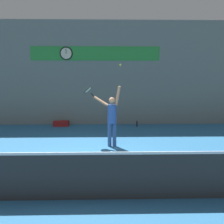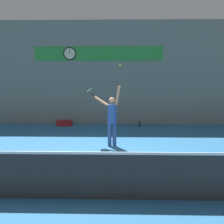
{
  "view_description": "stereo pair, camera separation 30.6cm",
  "coord_description": "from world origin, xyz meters",
  "px_view_note": "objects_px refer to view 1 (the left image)",
  "views": [
    {
      "loc": [
        0.57,
        -5.24,
        2.33
      ],
      "look_at": [
        0.73,
        1.94,
        1.19
      ],
      "focal_mm": 35.0,
      "sensor_mm": 36.0,
      "label": 1
    },
    {
      "loc": [
        0.88,
        -5.24,
        2.33
      ],
      "look_at": [
        0.73,
        1.94,
        1.19
      ],
      "focal_mm": 35.0,
      "sensor_mm": 36.0,
      "label": 2
    }
  ],
  "objects_px": {
    "tennis_ball": "(120,65)",
    "equipment_bag": "(61,124)",
    "scoreboard_clock": "(66,53)",
    "water_bottle": "(137,124)",
    "tennis_player": "(112,117)",
    "tennis_racket": "(88,90)"
  },
  "relations": [
    {
      "from": "tennis_racket",
      "to": "equipment_bag",
      "type": "height_order",
      "value": "tennis_racket"
    },
    {
      "from": "tennis_ball",
      "to": "scoreboard_clock",
      "type": "bearing_deg",
      "value": 122.87
    },
    {
      "from": "equipment_bag",
      "to": "tennis_ball",
      "type": "bearing_deg",
      "value": -51.27
    },
    {
      "from": "tennis_ball",
      "to": "tennis_racket",
      "type": "bearing_deg",
      "value": 150.99
    },
    {
      "from": "equipment_bag",
      "to": "tennis_player",
      "type": "bearing_deg",
      "value": -53.0
    },
    {
      "from": "scoreboard_clock",
      "to": "tennis_ball",
      "type": "bearing_deg",
      "value": -57.13
    },
    {
      "from": "water_bottle",
      "to": "equipment_bag",
      "type": "height_order",
      "value": "water_bottle"
    },
    {
      "from": "tennis_ball",
      "to": "water_bottle",
      "type": "bearing_deg",
      "value": 72.32
    },
    {
      "from": "water_bottle",
      "to": "equipment_bag",
      "type": "xyz_separation_m",
      "value": [
        -3.64,
        0.18,
        -0.0
      ]
    },
    {
      "from": "tennis_player",
      "to": "water_bottle",
      "type": "bearing_deg",
      "value": 67.02
    },
    {
      "from": "scoreboard_clock",
      "to": "tennis_racket",
      "type": "xyz_separation_m",
      "value": [
        1.29,
        -3.06,
        -1.57
      ]
    },
    {
      "from": "tennis_ball",
      "to": "equipment_bag",
      "type": "xyz_separation_m",
      "value": [
        -2.65,
        3.3,
        -2.59
      ]
    },
    {
      "from": "scoreboard_clock",
      "to": "tennis_player",
      "type": "xyz_separation_m",
      "value": [
        2.1,
        -3.51,
        -2.43
      ]
    },
    {
      "from": "tennis_player",
      "to": "tennis_ball",
      "type": "height_order",
      "value": "tennis_ball"
    },
    {
      "from": "water_bottle",
      "to": "equipment_bag",
      "type": "bearing_deg",
      "value": 177.18
    },
    {
      "from": "scoreboard_clock",
      "to": "water_bottle",
      "type": "bearing_deg",
      "value": -9.07
    },
    {
      "from": "tennis_racket",
      "to": "equipment_bag",
      "type": "bearing_deg",
      "value": 120.22
    },
    {
      "from": "tennis_ball",
      "to": "equipment_bag",
      "type": "bearing_deg",
      "value": 128.73
    },
    {
      "from": "scoreboard_clock",
      "to": "tennis_ball",
      "type": "distance_m",
      "value": 4.42
    },
    {
      "from": "tennis_racket",
      "to": "tennis_ball",
      "type": "bearing_deg",
      "value": -29.01
    },
    {
      "from": "tennis_player",
      "to": "scoreboard_clock",
      "type": "bearing_deg",
      "value": 120.8
    },
    {
      "from": "scoreboard_clock",
      "to": "tennis_ball",
      "type": "relative_size",
      "value": 9.28
    }
  ]
}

